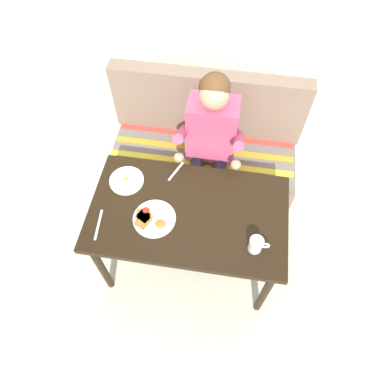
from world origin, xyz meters
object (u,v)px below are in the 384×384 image
object	(u,v)px
plate_breakfast	(152,218)
coffee_mug	(256,244)
couch	(204,155)
plate_eggs	(127,180)
fork	(176,171)
knife	(99,225)
table	(188,218)
person	(211,139)

from	to	relation	value
plate_breakfast	coffee_mug	bearing A→B (deg)	-8.48
couch	plate_eggs	bearing A→B (deg)	-124.99
couch	plate_eggs	world-z (taller)	couch
plate_breakfast	fork	bearing A→B (deg)	78.20
couch	knife	world-z (taller)	couch
table	person	xyz separation A→B (m)	(0.06, 0.59, 0.09)
table	couch	size ratio (longest dim) A/B	0.83
fork	plate_breakfast	bearing A→B (deg)	-78.49
table	plate_eggs	size ratio (longest dim) A/B	5.47
couch	coffee_mug	bearing A→B (deg)	-66.36
plate_eggs	table	bearing A→B (deg)	-20.81
plate_breakfast	plate_eggs	size ratio (longest dim) A/B	1.17
plate_breakfast	plate_eggs	distance (m)	0.33
coffee_mug	table	bearing A→B (deg)	156.76
person	coffee_mug	bearing A→B (deg)	-65.46
plate_eggs	person	bearing A→B (deg)	41.51
fork	knife	bearing A→B (deg)	-106.72
table	plate_breakfast	world-z (taller)	plate_breakfast
couch	fork	xyz separation A→B (m)	(-0.13, -0.48, 0.40)
couch	person	bearing A→B (deg)	-70.48
couch	coffee_mug	distance (m)	1.12
plate_eggs	knife	xyz separation A→B (m)	(-0.09, -0.33, -0.01)
coffee_mug	fork	distance (m)	0.71
plate_eggs	plate_breakfast	bearing A→B (deg)	-48.27
coffee_mug	knife	size ratio (longest dim) A/B	0.59
table	plate_eggs	distance (m)	0.46
plate_breakfast	person	bearing A→B (deg)	68.52
table	coffee_mug	xyz separation A→B (m)	(0.41, -0.18, 0.13)
coffee_mug	plate_breakfast	bearing A→B (deg)	171.52
couch	plate_eggs	size ratio (longest dim) A/B	6.57
table	knife	size ratio (longest dim) A/B	6.00
table	couch	xyz separation A→B (m)	(0.00, 0.76, -0.32)
plate_breakfast	table	bearing A→B (deg)	22.70
person	plate_eggs	distance (m)	0.65
plate_breakfast	fork	size ratio (longest dim) A/B	1.50
couch	knife	bearing A→B (deg)	-118.53
plate_eggs	coffee_mug	distance (m)	0.90
plate_breakfast	knife	world-z (taller)	plate_breakfast
knife	coffee_mug	bearing A→B (deg)	-5.43
person	knife	bearing A→B (deg)	-126.89
knife	table	bearing A→B (deg)	13.50
couch	fork	distance (m)	0.64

